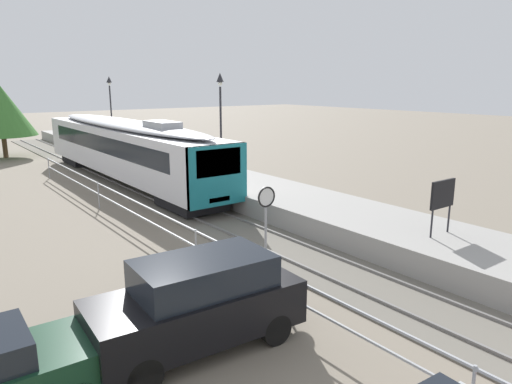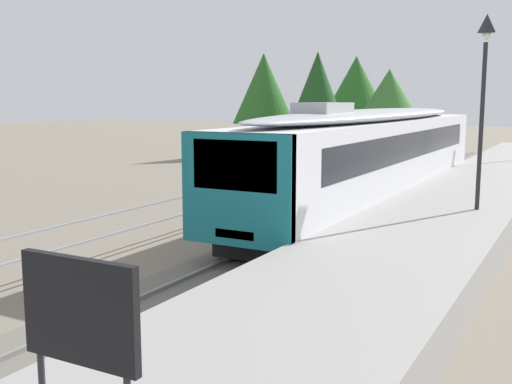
% 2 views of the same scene
% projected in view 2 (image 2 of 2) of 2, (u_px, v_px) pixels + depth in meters
% --- Properties ---
extents(ground_plane, '(160.00, 160.00, 0.00)m').
position_uv_depth(ground_plane, '(252.00, 218.00, 20.64)').
color(ground_plane, slate).
extents(track_rails, '(3.20, 60.00, 0.14)m').
position_uv_depth(track_rails, '(335.00, 226.00, 19.22)').
color(track_rails, '#6B665B').
rests_on(track_rails, ground).
extents(commuter_train, '(2.82, 20.35, 3.74)m').
position_uv_depth(commuter_train, '(375.00, 150.00, 22.25)').
color(commuter_train, silver).
rests_on(commuter_train, track_rails).
extents(station_platform, '(3.90, 60.00, 0.90)m').
position_uv_depth(station_platform, '(441.00, 223.00, 17.62)').
color(station_platform, '#999691').
rests_on(station_platform, ground).
extents(platform_lamp_mid_platform, '(0.34, 0.34, 5.35)m').
position_uv_depth(platform_lamp_mid_platform, '(484.00, 75.00, 16.67)').
color(platform_lamp_mid_platform, '#232328').
rests_on(platform_lamp_mid_platform, station_platform).
extents(platform_notice_board, '(1.20, 0.08, 1.80)m').
position_uv_depth(platform_notice_board, '(80.00, 319.00, 4.98)').
color(platform_notice_board, '#232328').
rests_on(platform_notice_board, station_platform).
extents(tree_behind_carpark, '(3.77, 3.77, 7.14)m').
position_uv_depth(tree_behind_carpark, '(317.00, 89.00, 40.71)').
color(tree_behind_carpark, brown).
rests_on(tree_behind_carpark, ground).
extents(tree_behind_station_far, '(5.02, 5.02, 5.79)m').
position_uv_depth(tree_behind_station_far, '(389.00, 103.00, 36.80)').
color(tree_behind_station_far, brown).
rests_on(tree_behind_station_far, ground).
extents(tree_distant_left, '(5.25, 5.25, 7.24)m').
position_uv_depth(tree_distant_left, '(356.00, 89.00, 46.52)').
color(tree_distant_left, brown).
rests_on(tree_distant_left, ground).
extents(tree_distant_centre, '(4.40, 4.40, 7.22)m').
position_uv_depth(tree_distant_centre, '(264.00, 89.00, 43.14)').
color(tree_distant_centre, brown).
rests_on(tree_distant_centre, ground).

